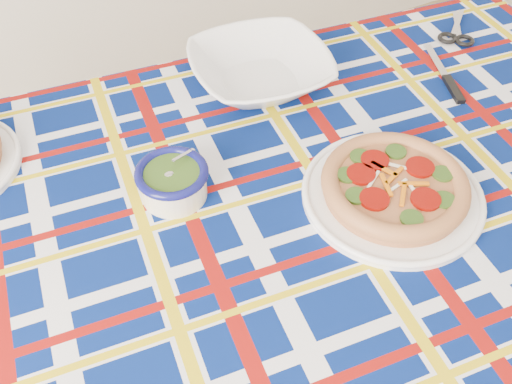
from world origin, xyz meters
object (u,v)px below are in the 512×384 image
main_focaccia_plate (395,186)px  dining_table (287,240)px  pesto_bowl (173,180)px  serving_bowl (260,70)px

main_focaccia_plate → dining_table: bearing=162.0°
main_focaccia_plate → pesto_bowl: (-0.35, 0.20, 0.01)m
main_focaccia_plate → serving_bowl: 0.43m
pesto_bowl → serving_bowl: (0.31, 0.23, -0.00)m
main_focaccia_plate → serving_bowl: serving_bowl is taller
dining_table → pesto_bowl: size_ratio=13.45×
dining_table → main_focaccia_plate: main_focaccia_plate is taller
pesto_bowl → serving_bowl: size_ratio=0.44×
serving_bowl → pesto_bowl: bearing=-143.1°
pesto_bowl → serving_bowl: bearing=36.9°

